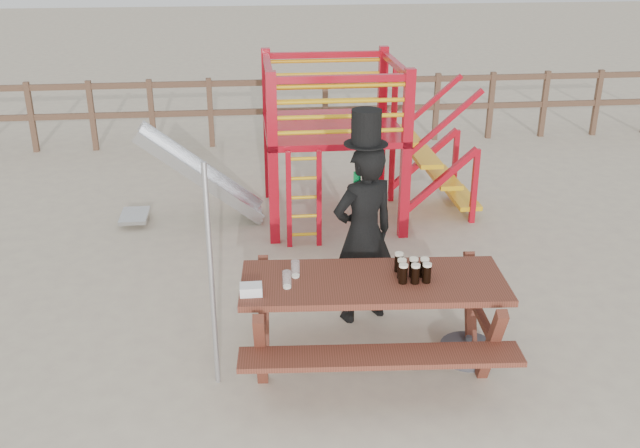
% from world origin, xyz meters
% --- Properties ---
extents(ground, '(60.00, 60.00, 0.00)m').
position_xyz_m(ground, '(0.00, 0.00, 0.00)').
color(ground, '#C2B497').
rests_on(ground, ground).
extents(back_fence, '(15.09, 0.09, 1.20)m').
position_xyz_m(back_fence, '(0.00, 7.00, 0.74)').
color(back_fence, brown).
rests_on(back_fence, ground).
extents(playground_fort, '(4.71, 1.84, 2.10)m').
position_xyz_m(playground_fort, '(0.12, 3.58, 1.07)').
color(playground_fort, '#B20B1A').
rests_on(playground_fort, ground).
extents(picnic_table, '(2.33, 1.68, 0.86)m').
position_xyz_m(picnic_table, '(0.11, 0.03, 0.55)').
color(picnic_table, maroon).
rests_on(picnic_table, ground).
extents(man_with_hat, '(0.76, 0.64, 2.11)m').
position_xyz_m(man_with_hat, '(0.17, 0.90, 0.94)').
color(man_with_hat, black).
rests_on(man_with_hat, ground).
extents(metal_pole, '(0.04, 0.04, 1.98)m').
position_xyz_m(metal_pole, '(-1.23, -0.06, 0.99)').
color(metal_pole, '#B2B2B7').
rests_on(metal_pole, ground).
extents(parasol_base, '(0.50, 0.50, 0.21)m').
position_xyz_m(parasol_base, '(1.01, 0.08, 0.06)').
color(parasol_base, '#39393E').
rests_on(parasol_base, ground).
extents(paper_bag, '(0.18, 0.14, 0.08)m').
position_xyz_m(paper_bag, '(-0.92, -0.11, 0.90)').
color(paper_bag, white).
rests_on(paper_bag, picnic_table).
extents(stout_pints, '(0.28, 0.31, 0.17)m').
position_xyz_m(stout_pints, '(0.44, 0.02, 0.95)').
color(stout_pints, black).
rests_on(stout_pints, picnic_table).
extents(empty_glasses, '(0.16, 0.26, 0.15)m').
position_xyz_m(empty_glasses, '(-0.58, 0.06, 0.93)').
color(empty_glasses, silver).
rests_on(empty_glasses, picnic_table).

